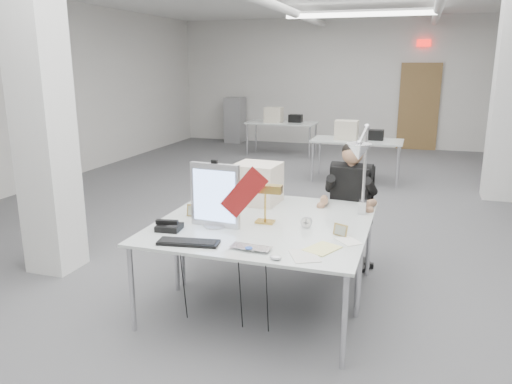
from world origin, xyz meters
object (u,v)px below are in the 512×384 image
Objects in this scene: desk_main at (248,239)px; office_chair at (350,213)px; laptop at (249,250)px; architect_lamp at (362,170)px; beige_monitor at (258,183)px; monitor at (215,195)px; desk_phone at (169,227)px; seated_person at (351,185)px; bankers_lamp at (265,205)px.

desk_main is 1.53× the size of office_chair.
desk_main is at bearing 113.28° from laptop.
architect_lamp reaches higher than office_chair.
beige_monitor is 0.45× the size of architect_lamp.
monitor is at bearing -93.80° from beige_monitor.
monitor is at bearing 136.84° from laptop.
architect_lamp is (0.79, 0.70, 0.47)m from desk_main.
office_chair is at bearing 67.24° from desk_main.
beige_monitor is at bearing 86.13° from monitor.
laptop is 1.58× the size of desk_phone.
seated_person reaches higher than desk_main.
desk_phone is (-1.30, -1.50, 0.19)m from office_chair.
laptop is (-0.52, -1.76, 0.18)m from office_chair.
architect_lamp reaches higher than seated_person.
seated_person is at bearing 42.44° from desk_phone.
laptop is at bearing -100.77° from seated_person.
laptop is 0.83m from desk_phone.
architect_lamp reaches higher than bankers_lamp.
office_chair is 1.17× the size of seated_person.
office_chair is 6.03× the size of desk_phone.
desk_phone is at bearing -125.89° from seated_person.
seated_person is 1.18m from bankers_lamp.
architect_lamp is at bearing -70.69° from seated_person.
beige_monitor is (-0.86, -0.47, 0.36)m from office_chair.
desk_phone is (-0.33, -0.21, -0.25)m from monitor.
laptop is (0.11, -0.28, 0.02)m from desk_main.
architect_lamp reaches higher than beige_monitor.
office_chair is 1.01m from architect_lamp.
laptop is at bearing -100.32° from office_chair.
office_chair reaches higher than laptop.
monitor is 1.68× the size of bankers_lamp.
monitor is 0.45m from bankers_lamp.
office_chair reaches higher than beige_monitor.
beige_monitor is 1.11m from architect_lamp.
architect_lamp is (0.77, 0.29, 0.30)m from bankers_lamp.
beige_monitor is at bearing 107.70° from laptop.
desk_phone is 0.21× the size of architect_lamp.
architect_lamp is (0.17, -0.78, 0.62)m from office_chair.
desk_phone is at bearing -109.26° from beige_monitor.
monitor is (-0.97, -1.29, 0.44)m from office_chair.
bankers_lamp is at bearing -174.89° from architect_lamp.
seated_person is at bearing 55.77° from monitor.
laptop is at bearing -23.89° from desk_phone.
beige_monitor is at bearing -147.79° from seated_person.
laptop is 1.28m from architect_lamp.
seated_person is at bearing -83.99° from office_chair.
beige_monitor is at bearing 148.39° from architect_lamp.
seated_person is at bearing 75.86° from laptop.
beige_monitor is (0.11, 0.82, -0.07)m from monitor.
desk_phone is at bearing -150.74° from bankers_lamp.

